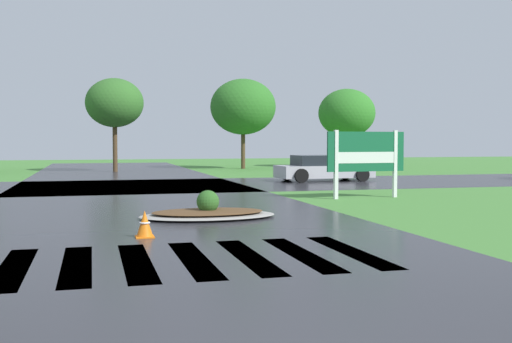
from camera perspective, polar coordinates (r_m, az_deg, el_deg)
name	(u,v)px	position (r m, az deg, el deg)	size (l,w,h in m)	color
asphalt_roadway	(163,223)	(14.45, -8.58, -4.70)	(9.47, 80.00, 0.01)	#2B2B30
asphalt_cross_road	(131,186)	(26.38, -11.45, -1.32)	(90.00, 8.53, 0.01)	#2B2B30
crosswalk_stripes	(194,259)	(10.04, -5.74, -8.01)	(5.85, 3.27, 0.01)	white
estate_billboard	(366,154)	(20.73, 10.08, 1.56)	(2.78, 0.25, 2.24)	white
median_island	(208,213)	(15.30, -4.45, -3.78)	(3.36, 2.00, 0.68)	#9E9B93
car_dark_suv	(322,169)	(29.30, 6.11, 0.24)	(4.52, 2.24, 1.22)	#B7B7BF
traffic_cone	(145,225)	(12.34, -10.20, -4.84)	(0.36, 0.36, 0.53)	orange
background_treeline	(75,107)	(40.07, -16.30, 5.67)	(46.02, 6.74, 6.07)	#4C3823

